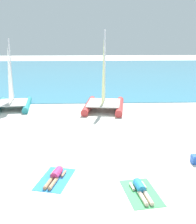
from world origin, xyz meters
TOP-DOWN VIEW (x-y plane):
  - ground_plane at (0.00, 10.00)m, footprint 120.00×120.00m
  - ocean_water at (0.00, 32.76)m, footprint 120.00×40.00m
  - sailboat_red at (0.66, 10.80)m, footprint 3.45×4.81m
  - sailboat_teal at (-6.19, 11.47)m, footprint 2.97×4.22m
  - towel_middle at (-1.87, 0.41)m, footprint 1.53×2.11m
  - sunbather_middle at (-1.86, 0.48)m, footprint 0.76×1.55m
  - towel_right at (1.23, -0.69)m, footprint 1.35×2.03m
  - sunbather_right at (1.22, -0.62)m, footprint 0.62×1.57m

SIDE VIEW (x-z plane):
  - ground_plane at x=0.00m, z-range 0.00..0.00m
  - towel_middle at x=-1.87m, z-range 0.00..0.01m
  - towel_right at x=1.23m, z-range 0.00..0.01m
  - ocean_water at x=0.00m, z-range 0.00..0.05m
  - sunbather_middle at x=-1.86m, z-range -0.02..0.28m
  - sunbather_right at x=1.22m, z-range -0.02..0.28m
  - sailboat_teal at x=-6.19m, z-range -1.81..3.34m
  - sailboat_red at x=0.66m, z-range -2.03..3.76m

